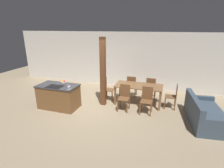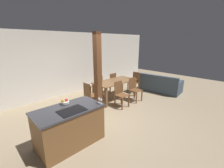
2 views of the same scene
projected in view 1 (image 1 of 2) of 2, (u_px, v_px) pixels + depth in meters
The scene contains 15 objects.
ground_plane at pixel (95, 108), 6.60m from camera, with size 16.00×16.00×0.00m, color #9E896B.
wall_back at pixel (117, 60), 8.74m from camera, with size 11.20×0.08×2.70m.
kitchen_island at pixel (59, 96), 6.52m from camera, with size 1.47×0.82×0.90m.
fruit_bowl at pixel (63, 82), 6.59m from camera, with size 0.20×0.20×0.11m.
wine_glass_near at pixel (68, 87), 5.84m from camera, with size 0.06×0.06×0.16m.
wine_glass_middle at pixel (70, 86), 5.90m from camera, with size 0.06×0.06×0.16m.
dining_table at pixel (139, 88), 6.77m from camera, with size 1.81×0.87×0.77m.
dining_chair_near_left at pixel (124, 97), 6.35m from camera, with size 0.40×0.40×0.93m.
dining_chair_near_right at pixel (147, 100), 6.11m from camera, with size 0.40×0.40×0.93m.
dining_chair_far_left at pixel (132, 86), 7.54m from camera, with size 0.40×0.40×0.93m.
dining_chair_far_right at pixel (151, 88), 7.30m from camera, with size 0.40×0.40×0.93m.
dining_chair_head_end at pixel (108, 89), 7.20m from camera, with size 0.40×0.40×0.93m.
dining_chair_foot_end at pixel (173, 96), 6.45m from camera, with size 0.40×0.40×0.93m.
couch at pixel (204, 115), 5.51m from camera, with size 1.16×1.94×0.83m.
timber_post at pixel (103, 73), 6.52m from camera, with size 0.19×0.19×2.59m.
Camera 1 is at (2.46, -5.50, 2.92)m, focal length 28.00 mm.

